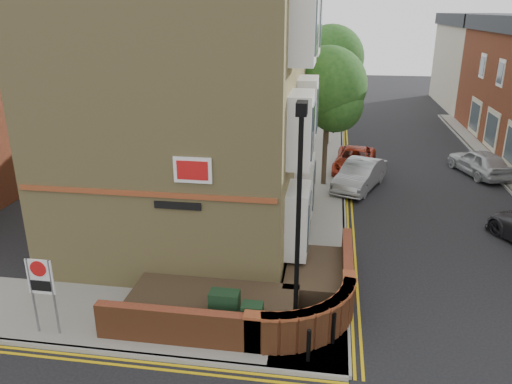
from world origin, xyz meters
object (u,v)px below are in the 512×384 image
Objects in this scene: lamppost at (298,228)px; silver_car_near at (360,175)px; zone_sign at (41,283)px; utility_cabinet_large at (225,311)px.

lamppost is 13.09m from silver_car_near.
lamppost is 2.86× the size of zone_sign.
zone_sign is 0.51× the size of silver_car_near.
silver_car_near is (4.06, 12.54, -0.02)m from utility_cabinet_large.
lamppost is 5.25× the size of utility_cabinet_large.
zone_sign is at bearing -102.37° from silver_car_near.
utility_cabinet_large is at bearing 9.69° from zone_sign.
zone_sign is (-6.60, -0.70, -1.70)m from lamppost.
lamppost is at bearing -78.77° from silver_car_near.
silver_car_near is (8.76, 13.34, -0.94)m from zone_sign.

